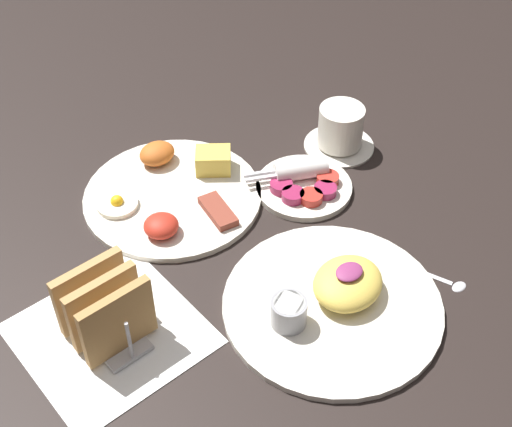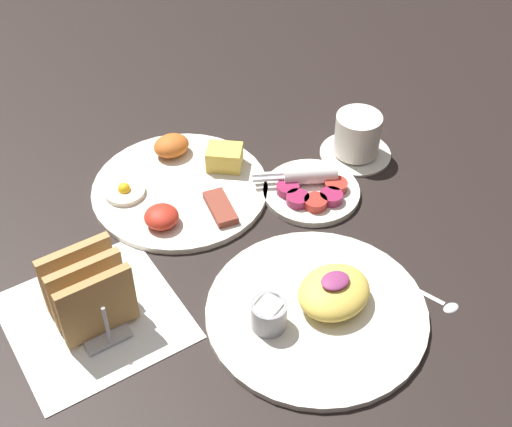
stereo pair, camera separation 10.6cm
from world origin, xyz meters
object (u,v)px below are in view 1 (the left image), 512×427
at_px(plate_breakfast, 173,192).
at_px(plate_condiments, 304,184).
at_px(toast_rack, 105,310).
at_px(coffee_cup, 340,130).
at_px(plate_foreground, 333,299).

distance_m(plate_breakfast, plate_condiments, 0.21).
distance_m(plate_breakfast, toast_rack, 0.28).
xyz_separation_m(plate_breakfast, plate_condiments, (0.17, -0.12, 0.00)).
height_order(toast_rack, coffee_cup, toast_rack).
bearing_deg(plate_foreground, plate_condiments, 56.19).
bearing_deg(coffee_cup, plate_condiments, -161.14).
relative_size(plate_foreground, toast_rack, 2.57).
distance_m(toast_rack, coffee_cup, 0.52).
relative_size(plate_breakfast, toast_rack, 2.42).
bearing_deg(plate_foreground, plate_breakfast, 96.12).
bearing_deg(plate_foreground, toast_rack, 148.67).
distance_m(plate_breakfast, plate_foreground, 0.32).
distance_m(plate_condiments, coffee_cup, 0.13).
bearing_deg(coffee_cup, plate_foreground, -136.68).
bearing_deg(plate_condiments, plate_breakfast, 144.36).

